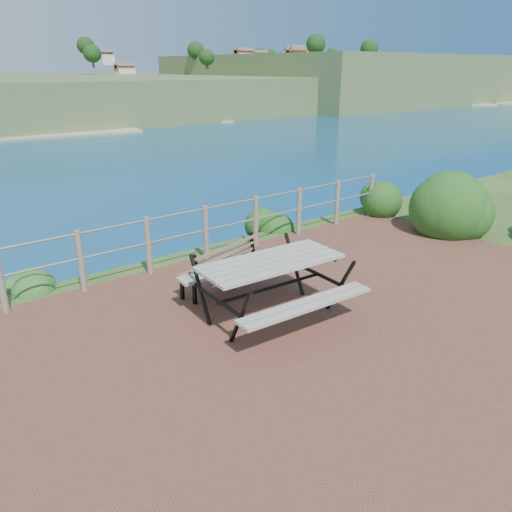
{
  "coord_description": "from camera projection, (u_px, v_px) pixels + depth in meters",
  "views": [
    {
      "loc": [
        -4.63,
        -3.95,
        3.33
      ],
      "look_at": [
        -0.4,
        1.38,
        0.75
      ],
      "focal_mm": 35.0,
      "sensor_mm": 36.0,
      "label": 1
    }
  ],
  "objects": [
    {
      "name": "park_bench",
      "position": [
        217.0,
        258.0,
        7.83
      ],
      "size": [
        1.45,
        0.67,
        0.79
      ],
      "rotation": [
        0.0,
        0.0,
        0.24
      ],
      "color": "brown",
      "rests_on": "ground"
    },
    {
      "name": "shrub_lip_east",
      "position": [
        275.0,
        226.0,
        11.15
      ],
      "size": [
        0.79,
        0.79,
        0.54
      ],
      "primitive_type": "ellipsoid",
      "color": "#164615",
      "rests_on": "ground"
    },
    {
      "name": "shrub_right_front",
      "position": [
        452.0,
        231.0,
        10.82
      ],
      "size": [
        1.64,
        1.64,
        2.32
      ],
      "primitive_type": "ellipsoid",
      "color": "#164615",
      "rests_on": "ground"
    },
    {
      "name": "shrub_lip_west",
      "position": [
        23.0,
        289.0,
        8.0
      ],
      "size": [
        0.69,
        0.69,
        0.4
      ],
      "primitive_type": "ellipsoid",
      "color": "#21531F",
      "rests_on": "ground"
    },
    {
      "name": "safety_railing",
      "position": [
        206.0,
        230.0,
        9.01
      ],
      "size": [
        9.4,
        0.1,
        1.0
      ],
      "color": "#6B5B4C",
      "rests_on": "ground"
    },
    {
      "name": "shrub_right_edge",
      "position": [
        381.0,
        211.0,
        12.34
      ],
      "size": [
        1.1,
        1.1,
        1.56
      ],
      "primitive_type": "ellipsoid",
      "color": "#164615",
      "rests_on": "ground"
    },
    {
      "name": "distant_bay",
      "position": [
        277.0,
        77.0,
        256.22
      ],
      "size": [
        290.0,
        232.36,
        24.0
      ],
      "color": "#40552A",
      "rests_on": "ground"
    },
    {
      "name": "picnic_table",
      "position": [
        271.0,
        282.0,
        6.91
      ],
      "size": [
        2.05,
        1.73,
        0.84
      ],
      "rotation": [
        0.0,
        0.0,
        -0.07
      ],
      "color": "gray",
      "rests_on": "ground"
    },
    {
      "name": "ground",
      "position": [
        342.0,
        329.0,
        6.76
      ],
      "size": [
        10.0,
        7.0,
        0.12
      ],
      "primitive_type": "cube",
      "color": "brown",
      "rests_on": "ground"
    }
  ]
}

